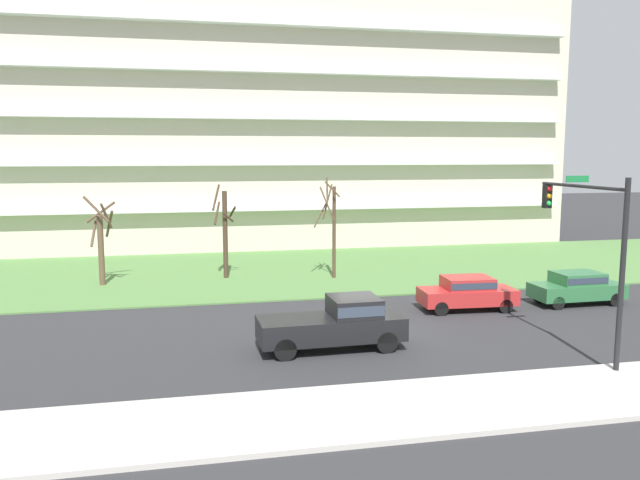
{
  "coord_description": "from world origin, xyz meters",
  "views": [
    {
      "loc": [
        -7.02,
        -24.29,
        7.25
      ],
      "look_at": [
        -0.55,
        6.0,
        3.01
      ],
      "focal_mm": 35.6,
      "sensor_mm": 36.0,
      "label": 1
    }
  ],
  "objects_px": {
    "tree_left": "(225,231)",
    "sedan_green_center_left": "(577,286)",
    "pickup_black_center_right": "(337,322)",
    "traffic_signal_mast": "(593,236)",
    "tree_far_left": "(101,241)",
    "tree_center": "(332,225)",
    "sedan_red_near_left": "(467,292)"
  },
  "relations": [
    {
      "from": "tree_center",
      "to": "traffic_signal_mast",
      "type": "bearing_deg",
      "value": -70.94
    },
    {
      "from": "tree_center",
      "to": "pickup_black_center_right",
      "type": "relative_size",
      "value": 1.08
    },
    {
      "from": "sedan_red_near_left",
      "to": "traffic_signal_mast",
      "type": "distance_m",
      "value": 8.34
    },
    {
      "from": "tree_left",
      "to": "traffic_signal_mast",
      "type": "xyz_separation_m",
      "value": [
        11.61,
        -17.31,
        1.59
      ]
    },
    {
      "from": "tree_left",
      "to": "sedan_red_near_left",
      "type": "bearing_deg",
      "value": -43.02
    },
    {
      "from": "tree_far_left",
      "to": "sedan_green_center_left",
      "type": "height_order",
      "value": "tree_far_left"
    },
    {
      "from": "pickup_black_center_right",
      "to": "traffic_signal_mast",
      "type": "distance_m",
      "value": 9.53
    },
    {
      "from": "tree_left",
      "to": "pickup_black_center_right",
      "type": "height_order",
      "value": "tree_left"
    },
    {
      "from": "sedan_green_center_left",
      "to": "sedan_red_near_left",
      "type": "bearing_deg",
      "value": -0.93
    },
    {
      "from": "sedan_red_near_left",
      "to": "pickup_black_center_right",
      "type": "relative_size",
      "value": 0.83
    },
    {
      "from": "tree_left",
      "to": "sedan_green_center_left",
      "type": "bearing_deg",
      "value": -31.18
    },
    {
      "from": "sedan_green_center_left",
      "to": "pickup_black_center_right",
      "type": "bearing_deg",
      "value": 18.1
    },
    {
      "from": "tree_far_left",
      "to": "sedan_green_center_left",
      "type": "relative_size",
      "value": 1.14
    },
    {
      "from": "pickup_black_center_right",
      "to": "traffic_signal_mast",
      "type": "relative_size",
      "value": 0.84
    },
    {
      "from": "tree_left",
      "to": "tree_far_left",
      "type": "bearing_deg",
      "value": -174.76
    },
    {
      "from": "pickup_black_center_right",
      "to": "sedan_red_near_left",
      "type": "bearing_deg",
      "value": 30.14
    },
    {
      "from": "tree_far_left",
      "to": "tree_center",
      "type": "bearing_deg",
      "value": -2.95
    },
    {
      "from": "sedan_red_near_left",
      "to": "traffic_signal_mast",
      "type": "bearing_deg",
      "value": 101.51
    },
    {
      "from": "tree_left",
      "to": "tree_center",
      "type": "height_order",
      "value": "tree_center"
    },
    {
      "from": "tree_center",
      "to": "sedan_red_near_left",
      "type": "relative_size",
      "value": 1.3
    },
    {
      "from": "tree_center",
      "to": "pickup_black_center_right",
      "type": "xyz_separation_m",
      "value": [
        -2.85,
        -13.05,
        -2.15
      ]
    },
    {
      "from": "tree_far_left",
      "to": "traffic_signal_mast",
      "type": "bearing_deg",
      "value": -42.31
    },
    {
      "from": "sedan_red_near_left",
      "to": "pickup_black_center_right",
      "type": "bearing_deg",
      "value": 34.93
    },
    {
      "from": "sedan_green_center_left",
      "to": "traffic_signal_mast",
      "type": "distance_m",
      "value": 9.49
    },
    {
      "from": "tree_center",
      "to": "tree_far_left",
      "type": "bearing_deg",
      "value": 177.05
    },
    {
      "from": "tree_left",
      "to": "tree_center",
      "type": "bearing_deg",
      "value": -11.88
    },
    {
      "from": "tree_left",
      "to": "pickup_black_center_right",
      "type": "bearing_deg",
      "value": -77.33
    },
    {
      "from": "sedan_green_center_left",
      "to": "tree_center",
      "type": "bearing_deg",
      "value": -40.97
    },
    {
      "from": "tree_left",
      "to": "pickup_black_center_right",
      "type": "xyz_separation_m",
      "value": [
        3.22,
        -14.33,
        -1.81
      ]
    },
    {
      "from": "tree_center",
      "to": "sedan_red_near_left",
      "type": "bearing_deg",
      "value": -62.42
    },
    {
      "from": "tree_left",
      "to": "sedan_red_near_left",
      "type": "height_order",
      "value": "tree_left"
    },
    {
      "from": "pickup_black_center_right",
      "to": "tree_center",
      "type": "bearing_deg",
      "value": 76.28
    }
  ]
}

